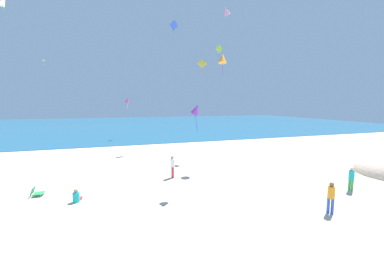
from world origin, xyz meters
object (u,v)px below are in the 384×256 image
(person_2, at_px, (351,178))
(kite_yellow, at_px, (202,64))
(kite_orange, at_px, (223,58))
(kite_purple, at_px, (196,109))
(person_3, at_px, (173,165))
(kite_lime, at_px, (219,49))
(kite_pink, at_px, (226,11))
(person_0, at_px, (77,197))
(kite_blue, at_px, (174,26))
(kite_white, at_px, (3,2))
(kite_green, at_px, (44,60))
(person_4, at_px, (331,196))
(kite_magenta, at_px, (127,100))
(beach_chair_far_left, at_px, (36,192))

(person_2, height_order, kite_yellow, kite_yellow)
(kite_orange, relative_size, kite_purple, 1.09)
(kite_yellow, bearing_deg, person_2, -43.01)
(kite_yellow, bearing_deg, person_3, -158.18)
(kite_lime, bearing_deg, kite_pink, 38.69)
(person_0, bearing_deg, kite_blue, -14.69)
(person_3, bearing_deg, kite_white, 154.06)
(person_3, relative_size, kite_blue, 0.74)
(kite_purple, bearing_deg, kite_green, 122.89)
(person_4, height_order, kite_blue, kite_blue)
(person_3, height_order, kite_magenta, kite_magenta)
(kite_white, xyz_separation_m, kite_pink, (17.92, 2.28, 2.42))
(beach_chair_far_left, height_order, kite_green, kite_green)
(kite_orange, height_order, kite_pink, kite_pink)
(kite_yellow, bearing_deg, kite_blue, 88.65)
(beach_chair_far_left, height_order, kite_purple, kite_purple)
(kite_white, bearing_deg, person_0, -52.59)
(person_3, relative_size, kite_magenta, 0.84)
(kite_lime, distance_m, kite_white, 16.91)
(kite_pink, bearing_deg, person_4, -95.03)
(person_2, height_order, kite_pink, kite_pink)
(person_4, height_order, kite_white, kite_white)
(kite_orange, relative_size, kite_lime, 1.00)
(kite_pink, relative_size, kite_yellow, 1.34)
(kite_green, height_order, kite_magenta, kite_green)
(beach_chair_far_left, distance_m, kite_purple, 10.00)
(kite_green, xyz_separation_m, kite_magenta, (9.90, 1.19, -4.86))
(kite_magenta, distance_m, kite_yellow, 18.95)
(kite_lime, relative_size, kite_magenta, 0.96)
(kite_green, bearing_deg, kite_white, -82.91)
(kite_magenta, bearing_deg, person_4, -72.11)
(beach_chair_far_left, relative_size, kite_green, 0.78)
(person_3, height_order, kite_purple, kite_purple)
(kite_purple, bearing_deg, kite_blue, 82.26)
(person_3, height_order, kite_green, kite_green)
(beach_chair_far_left, bearing_deg, person_2, -16.33)
(kite_lime, xyz_separation_m, kite_pink, (1.14, 0.91, 4.05))
(kite_lime, xyz_separation_m, kite_blue, (-3.27, 5.47, 3.67))
(kite_orange, distance_m, kite_yellow, 2.57)
(person_0, height_order, kite_lime, kite_lime)
(person_3, distance_m, kite_orange, 9.39)
(kite_lime, xyz_separation_m, kite_green, (-18.44, 12.03, 0.12))
(person_0, distance_m, person_4, 12.51)
(kite_white, relative_size, kite_pink, 0.84)
(kite_green, height_order, kite_purple, kite_green)
(person_2, xyz_separation_m, kite_purple, (-8.56, 2.84, 3.96))
(kite_green, height_order, kite_pink, kite_pink)
(beach_chair_far_left, relative_size, person_0, 0.89)
(person_3, xyz_separation_m, kite_green, (-12.43, 17.93, 9.64))
(beach_chair_far_left, xyz_separation_m, kite_lime, (13.88, 6.68, 10.19))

